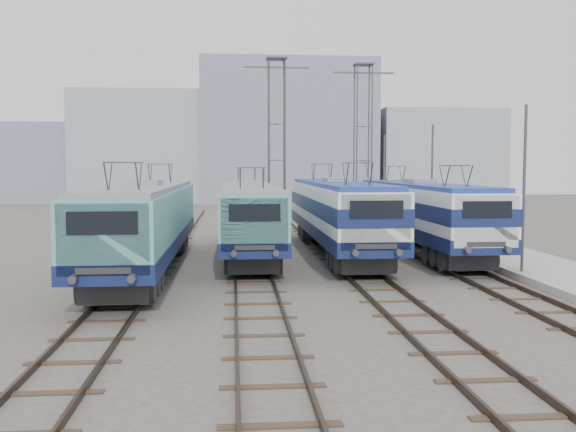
% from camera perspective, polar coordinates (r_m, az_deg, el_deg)
% --- Properties ---
extents(ground, '(160.00, 160.00, 0.00)m').
position_cam_1_polar(ground, '(23.46, 2.66, -6.74)').
color(ground, '#514C47').
extents(platform, '(4.00, 70.00, 0.30)m').
position_cam_1_polar(platform, '(33.82, 18.23, -3.27)').
color(platform, '#9E9E99').
rests_on(platform, ground).
extents(locomotive_far_left, '(2.91, 18.37, 3.46)m').
position_cam_1_polar(locomotive_far_left, '(27.81, -12.54, -0.34)').
color(locomotive_far_left, '#121D4A').
rests_on(locomotive_far_left, ground).
extents(locomotive_center_left, '(2.80, 17.66, 3.32)m').
position_cam_1_polar(locomotive_center_left, '(32.58, -3.49, 0.29)').
color(locomotive_center_left, '#121D4A').
rests_on(locomotive_center_left, ground).
extents(locomotive_center_right, '(2.93, 18.51, 3.48)m').
position_cam_1_polar(locomotive_center_right, '(32.89, 4.37, 0.59)').
color(locomotive_center_right, '#121D4A').
rests_on(locomotive_center_right, ground).
extents(locomotive_far_right, '(2.85, 18.05, 3.39)m').
position_cam_1_polar(locomotive_far_right, '(34.32, 11.70, 0.57)').
color(locomotive_far_right, '#121D4A').
rests_on(locomotive_far_right, ground).
extents(catenary_tower_west, '(4.50, 1.20, 12.00)m').
position_cam_1_polar(catenary_tower_west, '(44.97, -1.02, 7.07)').
color(catenary_tower_west, '#3F4247').
rests_on(catenary_tower_west, ground).
extents(catenary_tower_east, '(4.50, 1.20, 12.00)m').
position_cam_1_polar(catenary_tower_east, '(47.83, 6.67, 6.88)').
color(catenary_tower_east, '#3F4247').
rests_on(catenary_tower_east, ground).
extents(mast_front, '(0.12, 0.12, 7.00)m').
position_cam_1_polar(mast_front, '(27.43, 20.23, 1.97)').
color(mast_front, '#3F4247').
rests_on(mast_front, ground).
extents(mast_mid, '(0.12, 0.12, 7.00)m').
position_cam_1_polar(mast_mid, '(38.63, 12.66, 2.75)').
color(mast_mid, '#3F4247').
rests_on(mast_mid, ground).
extents(mast_rear, '(0.12, 0.12, 7.00)m').
position_cam_1_polar(mast_rear, '(50.20, 8.53, 3.15)').
color(mast_rear, '#3F4247').
rests_on(mast_rear, ground).
extents(building_west, '(18.00, 12.00, 14.00)m').
position_cam_1_polar(building_west, '(85.56, -12.31, 5.92)').
color(building_west, '#9399A4').
rests_on(building_west, ground).
extents(building_center, '(22.00, 14.00, 18.00)m').
position_cam_1_polar(building_center, '(85.23, -0.14, 7.37)').
color(building_center, gray).
rests_on(building_center, ground).
extents(building_east, '(16.00, 12.00, 12.00)m').
position_cam_1_polar(building_east, '(89.04, 12.85, 5.20)').
color(building_east, '#9399A4').
rests_on(building_east, ground).
extents(building_far_west, '(14.00, 10.00, 10.00)m').
position_cam_1_polar(building_far_west, '(89.00, -22.59, 4.34)').
color(building_far_west, gray).
rests_on(building_far_west, ground).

